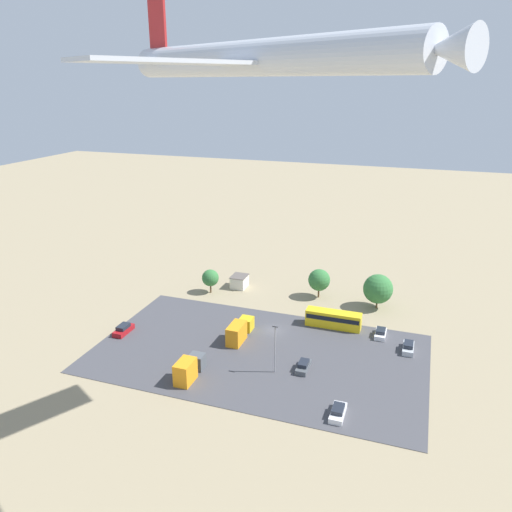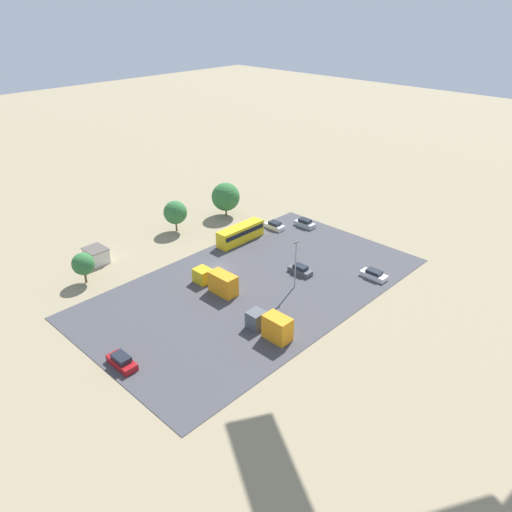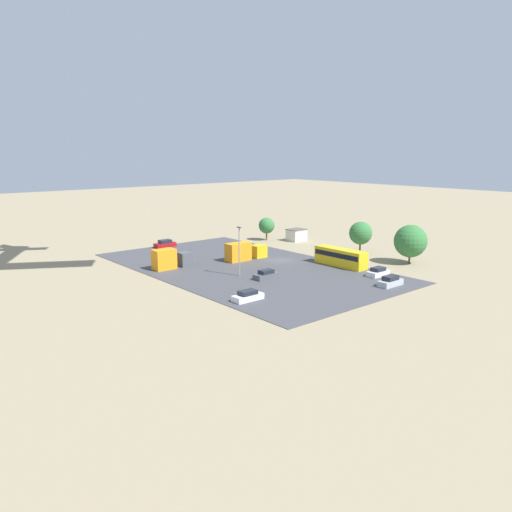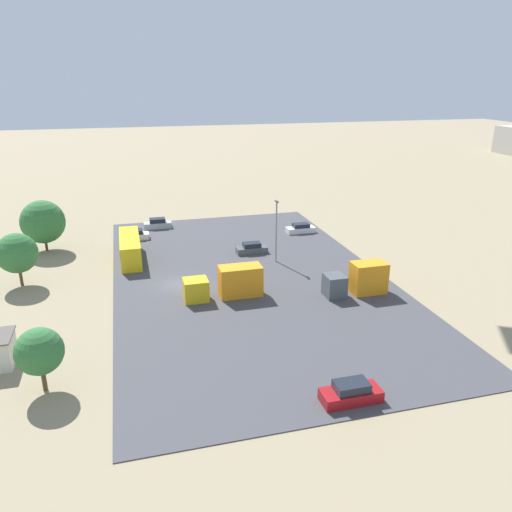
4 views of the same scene
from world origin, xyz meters
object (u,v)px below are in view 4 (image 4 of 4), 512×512
Objects in this scene: bus at (130,247)px; parked_car_4 at (135,235)px; parked_car_1 at (158,224)px; parked_car_2 at (252,249)px; parked_car_3 at (301,229)px; parked_truck_1 at (228,283)px; parked_truck_0 at (359,280)px; parked_car_0 at (351,393)px.

bus reaches higher than parked_car_4.
parked_car_2 is (15.74, 11.73, -0.05)m from parked_car_1.
parked_car_3 is 0.52× the size of parked_truck_1.
parked_car_2 is 1.03× the size of parked_car_4.
parked_car_2 is at bearing 26.57° from parked_truck_0.
bus is at bearing -77.78° from parked_car_3.
parked_car_1 is 0.98× the size of parked_car_3.
parked_car_3 is (-7.42, 9.93, -0.02)m from parked_car_2.
bus is 1.46× the size of parked_truck_0.
parked_car_0 is 1.08× the size of parked_car_2.
parked_car_2 is 14.91m from parked_truck_1.
parked_truck_0 is (23.90, -1.69, 1.04)m from parked_car_3.
parked_car_0 is 20.49m from parked_truck_0.
parked_truck_1 reaches higher than parked_car_3.
parked_car_3 is 25.65m from parked_car_4.
parked_truck_0 is at bearing -4.05° from parked_car_3.
parked_truck_0 is (-18.16, 9.45, 0.96)m from parked_car_0.
parked_car_1 is at bearing 11.79° from parked_car_0.
parked_truck_1 is (-21.12, -5.03, 0.90)m from parked_car_0.
parked_truck_0 reaches higher than parked_car_1.
parked_car_0 is 1.02× the size of parked_car_3.
parked_truck_1 is (-2.96, -14.48, -0.05)m from parked_truck_0.
parked_truck_1 is (20.94, -16.17, 0.98)m from parked_car_3.
parked_car_1 is 6.34m from parked_car_4.
parked_car_1 is at bearing 31.79° from parked_truck_0.
parked_truck_0 is at bearing -138.80° from parked_car_4.
parked_car_0 is (36.35, 15.18, -1.02)m from bus.
bus is 9.05m from parked_car_4.
parked_car_4 is (5.08, -3.79, -0.06)m from parked_car_1.
parked_car_2 is at bearing -5.99° from bus.
parked_car_1 is 23.20m from parked_car_3.
parked_car_4 is at bearing 55.51° from parked_car_2.
parked_car_4 is 0.58× the size of parked_truck_0.
parked_car_1 is at bearing 10.62° from parked_truck_1.
parked_car_3 is (-5.70, 26.33, -1.10)m from bus.
bus is at bearing 84.01° from parked_car_2.
bus is 26.96m from parked_car_3.
parked_car_1 is at bearing 36.69° from parked_car_2.
parked_car_0 is at bearing 11.79° from parked_car_1.
parked_truck_0 is (16.47, 8.24, 1.01)m from parked_car_2.
parked_car_0 is at bearing -162.47° from parked_car_4.
parked_car_1 is at bearing -111.01° from parked_car_3.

